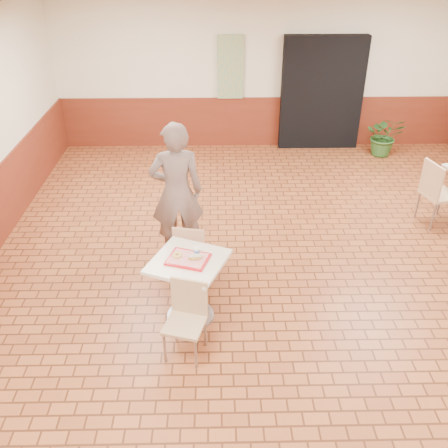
{
  "coord_description": "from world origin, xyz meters",
  "views": [
    {
      "loc": [
        -0.91,
        -4.82,
        3.89
      ],
      "look_at": [
        -0.82,
        0.14,
        0.95
      ],
      "focal_mm": 40.0,
      "sensor_mm": 36.0,
      "label": 1
    }
  ],
  "objects_px": {
    "main_table": "(189,279)",
    "customer": "(177,192)",
    "chair_main_front": "(187,315)",
    "potted_plant": "(385,136)",
    "serving_tray": "(188,259)",
    "paper_cup": "(197,251)",
    "ring_donut": "(177,255)",
    "chair_main_back": "(191,250)",
    "chair_second_left": "(436,190)",
    "long_john_donut": "(195,257)"
  },
  "relations": [
    {
      "from": "long_john_donut",
      "to": "chair_second_left",
      "type": "xyz_separation_m",
      "value": [
        3.49,
        2.09,
        -0.28
      ]
    },
    {
      "from": "main_table",
      "to": "chair_main_front",
      "type": "xyz_separation_m",
      "value": [
        -0.01,
        -0.52,
        -0.06
      ]
    },
    {
      "from": "paper_cup",
      "to": "chair_second_left",
      "type": "height_order",
      "value": "chair_second_left"
    },
    {
      "from": "chair_main_front",
      "to": "chair_main_back",
      "type": "distance_m",
      "value": 1.2
    },
    {
      "from": "chair_main_front",
      "to": "customer",
      "type": "relative_size",
      "value": 0.44
    },
    {
      "from": "ring_donut",
      "to": "potted_plant",
      "type": "distance_m",
      "value": 6.05
    },
    {
      "from": "main_table",
      "to": "customer",
      "type": "bearing_deg",
      "value": 98.62
    },
    {
      "from": "chair_main_front",
      "to": "chair_main_back",
      "type": "bearing_deg",
      "value": 106.08
    },
    {
      "from": "ring_donut",
      "to": "paper_cup",
      "type": "relative_size",
      "value": 1.22
    },
    {
      "from": "customer",
      "to": "paper_cup",
      "type": "bearing_deg",
      "value": 95.53
    },
    {
      "from": "chair_main_front",
      "to": "chair_main_back",
      "type": "height_order",
      "value": "same"
    },
    {
      "from": "ring_donut",
      "to": "long_john_donut",
      "type": "relative_size",
      "value": 0.66
    },
    {
      "from": "chair_main_front",
      "to": "serving_tray",
      "type": "relative_size",
      "value": 1.95
    },
    {
      "from": "paper_cup",
      "to": "ring_donut",
      "type": "bearing_deg",
      "value": -170.9
    },
    {
      "from": "chair_main_front",
      "to": "potted_plant",
      "type": "relative_size",
      "value": 1.05
    },
    {
      "from": "long_john_donut",
      "to": "chair_second_left",
      "type": "bearing_deg",
      "value": 30.89
    },
    {
      "from": "long_john_donut",
      "to": "serving_tray",
      "type": "bearing_deg",
      "value": 166.59
    },
    {
      "from": "main_table",
      "to": "customer",
      "type": "relative_size",
      "value": 0.42
    },
    {
      "from": "ring_donut",
      "to": "paper_cup",
      "type": "distance_m",
      "value": 0.21
    },
    {
      "from": "chair_second_left",
      "to": "potted_plant",
      "type": "bearing_deg",
      "value": -14.97
    },
    {
      "from": "main_table",
      "to": "paper_cup",
      "type": "relative_size",
      "value": 9.35
    },
    {
      "from": "chair_main_front",
      "to": "long_john_donut",
      "type": "bearing_deg",
      "value": 96.31
    },
    {
      "from": "main_table",
      "to": "chair_second_left",
      "type": "height_order",
      "value": "chair_second_left"
    },
    {
      "from": "customer",
      "to": "ring_donut",
      "type": "bearing_deg",
      "value": 85.97
    },
    {
      "from": "chair_main_back",
      "to": "customer",
      "type": "relative_size",
      "value": 0.44
    },
    {
      "from": "chair_main_front",
      "to": "potted_plant",
      "type": "bearing_deg",
      "value": 71.57
    },
    {
      "from": "chair_main_front",
      "to": "customer",
      "type": "bearing_deg",
      "value": 112.16
    },
    {
      "from": "chair_main_back",
      "to": "chair_main_front",
      "type": "bearing_deg",
      "value": 100.75
    },
    {
      "from": "chair_main_front",
      "to": "paper_cup",
      "type": "height_order",
      "value": "paper_cup"
    },
    {
      "from": "chair_main_front",
      "to": "potted_plant",
      "type": "xyz_separation_m",
      "value": [
        3.64,
        5.28,
        -0.07
      ]
    },
    {
      "from": "ring_donut",
      "to": "potted_plant",
      "type": "height_order",
      "value": "ring_donut"
    },
    {
      "from": "serving_tray",
      "to": "long_john_donut",
      "type": "distance_m",
      "value": 0.09
    },
    {
      "from": "main_table",
      "to": "potted_plant",
      "type": "xyz_separation_m",
      "value": [
        3.63,
        4.76,
        -0.13
      ]
    },
    {
      "from": "main_table",
      "to": "ring_donut",
      "type": "relative_size",
      "value": 7.64
    },
    {
      "from": "chair_main_front",
      "to": "chair_second_left",
      "type": "bearing_deg",
      "value": 52.05
    },
    {
      "from": "chair_main_front",
      "to": "serving_tray",
      "type": "bearing_deg",
      "value": 105.53
    },
    {
      "from": "customer",
      "to": "ring_donut",
      "type": "distance_m",
      "value": 1.28
    },
    {
      "from": "paper_cup",
      "to": "serving_tray",
      "type": "bearing_deg",
      "value": -142.15
    },
    {
      "from": "customer",
      "to": "serving_tray",
      "type": "distance_m",
      "value": 1.33
    },
    {
      "from": "main_table",
      "to": "chair_main_back",
      "type": "bearing_deg",
      "value": 90.35
    },
    {
      "from": "main_table",
      "to": "chair_main_back",
      "type": "height_order",
      "value": "chair_main_back"
    },
    {
      "from": "ring_donut",
      "to": "chair_main_back",
      "type": "bearing_deg",
      "value": 79.84
    },
    {
      "from": "chair_main_front",
      "to": "long_john_donut",
      "type": "distance_m",
      "value": 0.63
    },
    {
      "from": "chair_main_back",
      "to": "customer",
      "type": "xyz_separation_m",
      "value": [
        -0.19,
        0.63,
        0.48
      ]
    },
    {
      "from": "chair_main_front",
      "to": "ring_donut",
      "type": "relative_size",
      "value": 8.12
    },
    {
      "from": "main_table",
      "to": "paper_cup",
      "type": "xyz_separation_m",
      "value": [
        0.09,
        0.07,
        0.33
      ]
    },
    {
      "from": "chair_main_front",
      "to": "paper_cup",
      "type": "relative_size",
      "value": 9.94
    },
    {
      "from": "paper_cup",
      "to": "potted_plant",
      "type": "bearing_deg",
      "value": 52.92
    },
    {
      "from": "serving_tray",
      "to": "paper_cup",
      "type": "relative_size",
      "value": 5.1
    },
    {
      "from": "potted_plant",
      "to": "paper_cup",
      "type": "bearing_deg",
      "value": -127.08
    }
  ]
}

